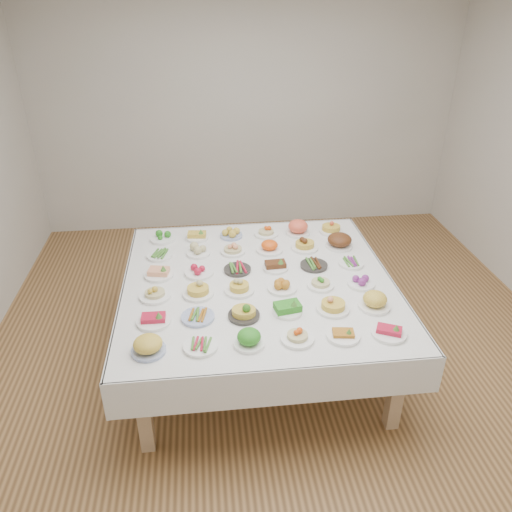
{
  "coord_description": "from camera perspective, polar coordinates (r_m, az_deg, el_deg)",
  "views": [
    {
      "loc": [
        -0.59,
        -3.42,
        2.75
      ],
      "look_at": [
        -0.19,
        -0.02,
        0.88
      ],
      "focal_mm": 35.0,
      "sensor_mm": 36.0,
      "label": 1
    }
  ],
  "objects": [
    {
      "name": "dish_3",
      "position": [
        3.22,
        4.76,
        -8.97
      ],
      "size": [
        0.21,
        0.21,
        0.1
      ],
      "color": "white",
      "rests_on": "display_table"
    },
    {
      "name": "room_envelope",
      "position": [
        3.59,
        3.1,
        13.81
      ],
      "size": [
        5.02,
        5.02,
        2.81
      ],
      "color": "#A37543",
      "rests_on": "ground"
    },
    {
      "name": "dish_21",
      "position": [
        3.96,
        2.23,
        -0.97
      ],
      "size": [
        0.2,
        0.2,
        0.1
      ],
      "color": "white",
      "rests_on": "display_table"
    },
    {
      "name": "dish_9",
      "position": [
        3.46,
        3.62,
        -5.9
      ],
      "size": [
        0.2,
        0.2,
        0.1
      ],
      "color": "white",
      "rests_on": "display_table"
    },
    {
      "name": "dish_18",
      "position": [
        3.94,
        -11.07,
        -1.66
      ],
      "size": [
        0.22,
        0.22,
        0.11
      ],
      "color": "white",
      "rests_on": "display_table"
    },
    {
      "name": "dish_35",
      "position": [
        4.6,
        8.59,
        3.31
      ],
      "size": [
        0.21,
        0.21,
        0.12
      ],
      "color": "white",
      "rests_on": "display_table"
    },
    {
      "name": "dish_17",
      "position": [
        3.84,
        11.96,
        -2.81
      ],
      "size": [
        0.2,
        0.2,
        0.09
      ],
      "color": "white",
      "rests_on": "display_table"
    },
    {
      "name": "dish_12",
      "position": [
        3.68,
        -11.51,
        -3.91
      ],
      "size": [
        0.23,
        0.23,
        0.12
      ],
      "color": "white",
      "rests_on": "display_table"
    },
    {
      "name": "dish_13",
      "position": [
        3.65,
        -6.65,
        -3.71
      ],
      "size": [
        0.22,
        0.22,
        0.12
      ],
      "color": "white",
      "rests_on": "display_table"
    },
    {
      "name": "dish_23",
      "position": [
        4.1,
        10.82,
        -0.78
      ],
      "size": [
        0.2,
        0.2,
        0.05
      ],
      "color": "white",
      "rests_on": "display_table"
    },
    {
      "name": "dish_11",
      "position": [
        3.59,
        13.43,
        -4.89
      ],
      "size": [
        0.22,
        0.22,
        0.13
      ],
      "color": "white",
      "rests_on": "display_table"
    },
    {
      "name": "display_table",
      "position": [
        3.87,
        0.26,
        -3.65
      ],
      "size": [
        2.07,
        2.07,
        0.75
      ],
      "color": "white",
      "rests_on": "ground"
    },
    {
      "name": "dish_10",
      "position": [
        3.5,
        8.84,
        -5.24
      ],
      "size": [
        0.23,
        0.23,
        0.14
      ],
      "color": "white",
      "rests_on": "display_table"
    },
    {
      "name": "dish_29",
      "position": [
        4.34,
        9.53,
        1.86
      ],
      "size": [
        0.22,
        0.22,
        0.15
      ],
      "color": "white",
      "rests_on": "display_table"
    },
    {
      "name": "dish_19",
      "position": [
        3.92,
        -6.53,
        -1.61
      ],
      "size": [
        0.22,
        0.22,
        0.09
      ],
      "color": "white",
      "rests_on": "display_table"
    },
    {
      "name": "dish_4",
      "position": [
        3.28,
        9.94,
        -8.72
      ],
      "size": [
        0.21,
        0.21,
        0.08
      ],
      "color": "white",
      "rests_on": "display_table"
    },
    {
      "name": "dish_5",
      "position": [
        3.36,
        14.98,
        -8.14
      ],
      "size": [
        0.23,
        0.23,
        0.1
      ],
      "color": "white",
      "rests_on": "display_table"
    },
    {
      "name": "dish_14",
      "position": [
        3.67,
        -1.93,
        -3.43
      ],
      "size": [
        0.22,
        0.22,
        0.12
      ],
      "color": "white",
      "rests_on": "display_table"
    },
    {
      "name": "dish_0",
      "position": [
        3.17,
        -12.26,
        -9.77
      ],
      "size": [
        0.21,
        0.21,
        0.14
      ],
      "color": "#4C66B2",
      "rests_on": "display_table"
    },
    {
      "name": "dish_26",
      "position": [
        4.2,
        -2.67,
        0.98
      ],
      "size": [
        0.2,
        0.2,
        0.11
      ],
      "color": "white",
      "rests_on": "display_table"
    },
    {
      "name": "dish_25",
      "position": [
        4.2,
        -6.61,
        0.7
      ],
      "size": [
        0.2,
        0.2,
        0.1
      ],
      "color": "white",
      "rests_on": "display_table"
    },
    {
      "name": "dish_31",
      "position": [
        4.47,
        -6.77,
        2.41
      ],
      "size": [
        0.2,
        0.2,
        0.09
      ],
      "color": "white",
      "rests_on": "display_table"
    },
    {
      "name": "dish_16",
      "position": [
        3.76,
        7.4,
        -3.0
      ],
      "size": [
        0.2,
        0.2,
        0.09
      ],
      "color": "white",
      "rests_on": "display_table"
    },
    {
      "name": "dish_28",
      "position": [
        4.28,
        5.61,
        1.53
      ],
      "size": [
        0.23,
        0.23,
        0.13
      ],
      "color": "white",
      "rests_on": "display_table"
    },
    {
      "name": "dish_27",
      "position": [
        4.22,
        1.55,
        1.22
      ],
      "size": [
        0.22,
        0.22,
        0.12
      ],
      "color": "white",
      "rests_on": "display_table"
    },
    {
      "name": "dish_30",
      "position": [
        4.49,
        -10.6,
        2.22
      ],
      "size": [
        0.22,
        0.22,
        0.09
      ],
      "color": "white",
      "rests_on": "display_table"
    },
    {
      "name": "dish_2",
      "position": [
        3.16,
        -0.8,
        -9.37
      ],
      "size": [
        0.2,
        0.2,
        0.12
      ],
      "color": "white",
      "rests_on": "display_table"
    },
    {
      "name": "dish_8",
      "position": [
        3.4,
        -1.4,
        -6.17
      ],
      "size": [
        0.21,
        0.21,
        0.13
      ],
      "color": "#2E2B28",
      "rests_on": "display_table"
    },
    {
      "name": "dish_34",
      "position": [
        4.53,
        4.82,
        3.17
      ],
      "size": [
        0.22,
        0.22,
        0.12
      ],
      "color": "white",
      "rests_on": "display_table"
    },
    {
      "name": "dish_1",
      "position": [
        3.18,
        -6.36,
        -10.13
      ],
      "size": [
        0.22,
        0.22,
        0.05
      ],
      "color": "white",
      "rests_on": "display_table"
    },
    {
      "name": "dish_7",
      "position": [
        3.43,
        -6.67,
        -6.82
      ],
      "size": [
        0.22,
        0.22,
        0.05
      ],
      "color": "#4C66B2",
      "rests_on": "display_table"
    },
    {
      "name": "dish_22",
      "position": [
        4.03,
        6.64,
        -0.95
      ],
      "size": [
        0.22,
        0.22,
        0.05
      ],
      "color": "#2E2B28",
      "rests_on": "display_table"
    },
    {
      "name": "dish_20",
      "position": [
        3.94,
        -2.14,
        -1.44
      ],
      "size": [
        0.21,
        0.21,
        0.05
      ],
      "color": "#2E2B28",
      "rests_on": "display_table"
    },
    {
      "name": "dish_24",
      "position": [
        4.22,
        -10.92,
        0.17
      ],
      "size": [
        0.21,
        0.21,
        0.05
      ],
      "color": "white",
      "rests_on": "display_table"
    },
    {
      "name": "dish_33",
      "position": [
        4.5,
        1.16,
        2.87
      ],
      "size": [
        0.21,
        0.21,
        0.1
      ],
      "color": "white",
      "rests_on": "display_table"
    },
    {
      "name": "dish_6",
      "position": [
        3.42,
        -11.65,
        -6.82
      ],
      "size": [
        0.23,
        0.23,
        0.11
      ],
      "color": "white",
      "rests_on": "display_table"
    },
    {
      "name": "dish_32",
      "position": [
        4.48,
        -2.86,
        2.65
      ],
      "size": [
        0.2,
        0.2,
        0.09
      ],
      "color": "#4C66B2",
      "rests_on": "display_table"
    },
    {
      "name": "dish_15",
      "position": [
        3.71,
        3.0,
        -3.38
      ],
      "size": [
        0.22,
        0.22,
        0.08
      ],
      "color": "white",
      "rests_on": "display_table"
    }
  ]
}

